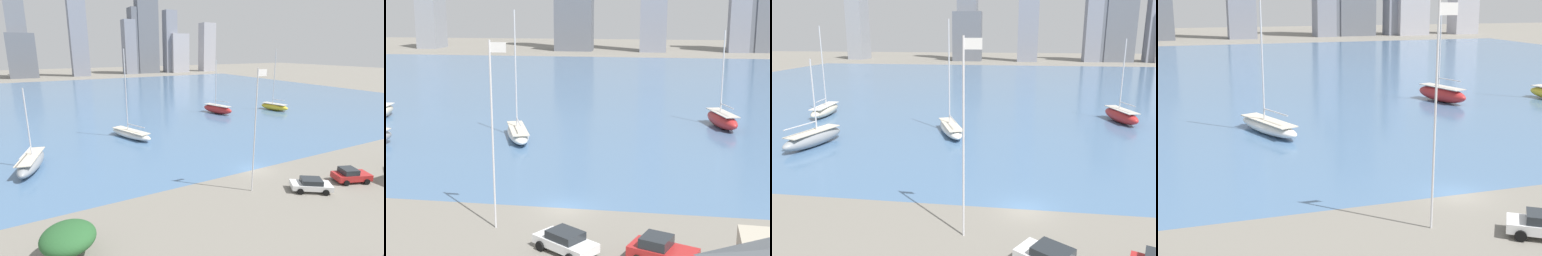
{
  "view_description": "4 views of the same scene",
  "coord_description": "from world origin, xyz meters",
  "views": [
    {
      "loc": [
        -25.13,
        -28.67,
        15.51
      ],
      "look_at": [
        -3.77,
        10.58,
        3.78
      ],
      "focal_mm": 28.0,
      "sensor_mm": 36.0,
      "label": 1
    },
    {
      "loc": [
        7.36,
        -40.12,
        15.74
      ],
      "look_at": [
        -0.82,
        12.17,
        3.95
      ],
      "focal_mm": 50.0,
      "sensor_mm": 36.0,
      "label": 2
    },
    {
      "loc": [
        -1.03,
        -28.07,
        13.83
      ],
      "look_at": [
        -6.54,
        11.36,
        3.72
      ],
      "focal_mm": 35.0,
      "sensor_mm": 36.0,
      "label": 3
    },
    {
      "loc": [
        -18.41,
        -32.24,
        13.71
      ],
      "look_at": [
        -4.04,
        12.75,
        2.34
      ],
      "focal_mm": 50.0,
      "sensor_mm": 36.0,
      "label": 4
    }
  ],
  "objects": [
    {
      "name": "ground_plane",
      "position": [
        0.0,
        0.0,
        0.0
      ],
      "size": [
        500.0,
        500.0,
        0.0
      ],
      "primitive_type": "plane",
      "color": "gray"
    },
    {
      "name": "sailboat_white",
      "position": [
        -9.98,
        22.37,
        0.84
      ],
      "size": [
        5.96,
        10.57,
        15.69
      ],
      "rotation": [
        0.0,
        0.0,
        0.37
      ],
      "color": "white",
      "rests_on": "harbor_water"
    },
    {
      "name": "harbor_water",
      "position": [
        0.0,
        70.0,
        0.0
      ],
      "size": [
        180.0,
        140.0,
        0.0
      ],
      "color": "#4C7099",
      "rests_on": "ground_plane"
    },
    {
      "name": "sailboat_red",
      "position": [
        15.72,
        33.06,
        1.13
      ],
      "size": [
        4.78,
        9.18,
        13.03
      ],
      "rotation": [
        0.0,
        0.0,
        0.28
      ],
      "color": "#B72828",
      "rests_on": "harbor_water"
    },
    {
      "name": "flag_pole",
      "position": [
        -4.29,
        -4.63,
        7.35
      ],
      "size": [
        1.24,
        0.14,
        13.7
      ],
      "color": "silver",
      "rests_on": "ground_plane"
    }
  ]
}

